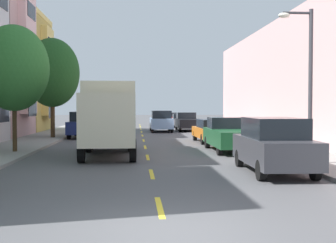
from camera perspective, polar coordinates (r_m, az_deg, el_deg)
name	(u,v)px	position (r m, az deg, el deg)	size (l,w,h in m)	color
ground_plane	(142,133)	(38.22, -3.39, -1.52)	(160.00, 160.00, 0.00)	#4C4C4F
sidewalk_left	(54,134)	(36.80, -14.47, -1.61)	(3.20, 120.00, 0.14)	gray
sidewalk_right	(228,134)	(37.01, 7.72, -1.54)	(3.20, 120.00, 0.14)	gray
lane_centerline_dashes	(143,138)	(32.73, -3.25, -2.10)	(0.14, 47.20, 0.01)	yellow
street_tree_second	(14,68)	(22.78, -19.21, 6.50)	(3.35, 3.35, 6.12)	#47331E
street_tree_third	(52,73)	(32.47, -14.67, 6.09)	(3.81, 3.81, 7.00)	#47331E
street_lamp	(306,73)	(17.71, 17.35, 5.98)	(1.35, 0.28, 5.87)	#38383D
delivery_box_truck	(109,114)	(21.46, -7.57, 0.91)	(2.59, 7.38, 3.45)	beige
parked_wagon_orange	(211,130)	(28.58, 5.60, -1.10)	(1.90, 4.73, 1.50)	orange
parked_hatchback_burgundy	(103,119)	(53.18, -8.35, 0.26)	(1.82, 4.03, 1.50)	maroon
parked_wagon_red	(172,118)	(58.66, 0.50, 0.49)	(1.86, 4.72, 1.50)	#AD1E1E
parked_pickup_black	(187,122)	(42.13, 2.49, -0.07)	(2.01, 5.30, 1.73)	black
parked_suv_charcoal	(274,145)	(15.94, 13.44, -2.92)	(2.08, 4.85, 1.93)	#333338
parked_suv_navy	(84,124)	(33.49, -10.72, -0.36)	(2.07, 4.85, 1.93)	navy
parked_hatchback_silver	(180,120)	(48.90, 1.52, 0.13)	(1.75, 4.00, 1.50)	#B2B5BA
parked_pickup_forest	(229,135)	(23.25, 7.89, -1.75)	(2.01, 5.30, 1.73)	#194C28
parked_hatchback_teal	(93,123)	(40.95, -9.63, -0.25)	(1.74, 4.00, 1.50)	#195B60
moving_sky_sedan	(161,121)	(40.50, -0.89, 0.08)	(1.95, 4.80, 1.93)	#7A9EC6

